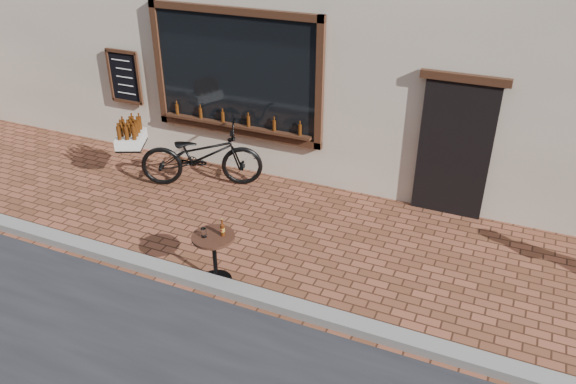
% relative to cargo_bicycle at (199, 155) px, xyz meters
% --- Properties ---
extents(ground, '(90.00, 90.00, 0.00)m').
position_rel_cargo_bicycle_xyz_m(ground, '(2.27, -2.67, -0.57)').
color(ground, '#592F1C').
rests_on(ground, ground).
extents(kerb, '(90.00, 0.25, 0.12)m').
position_rel_cargo_bicycle_xyz_m(kerb, '(2.27, -2.47, -0.51)').
color(kerb, slate).
rests_on(kerb, ground).
extents(cargo_bicycle, '(2.52, 1.64, 1.20)m').
position_rel_cargo_bicycle_xyz_m(cargo_bicycle, '(0.00, 0.00, 0.00)').
color(cargo_bicycle, black).
rests_on(cargo_bicycle, ground).
extents(bistro_table, '(0.57, 0.57, 0.98)m').
position_rel_cargo_bicycle_xyz_m(bistro_table, '(1.66, -2.32, -0.05)').
color(bistro_table, black).
rests_on(bistro_table, ground).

